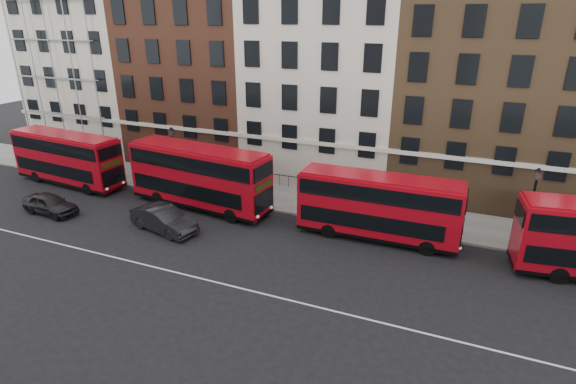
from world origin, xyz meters
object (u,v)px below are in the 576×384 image
at_px(bus_b, 199,175).
at_px(car_rear, 50,204).
at_px(bus_a, 67,157).
at_px(car_front, 164,219).
at_px(bus_c, 378,206).

bearing_deg(bus_b, car_rear, -144.96).
bearing_deg(bus_a, car_front, -13.64).
bearing_deg(car_front, bus_a, 84.15).
distance_m(car_rear, car_front, 9.53).
distance_m(bus_a, bus_b, 13.19).
bearing_deg(bus_c, car_front, -162.64).
height_order(car_rear, car_front, car_front).
relative_size(bus_c, car_rear, 2.33).
relative_size(bus_a, bus_b, 0.94).
xyz_separation_m(bus_c, car_front, (-13.53, -4.40, -1.49)).
xyz_separation_m(bus_a, car_rear, (3.61, -5.26, -1.64)).
relative_size(bus_c, car_front, 2.04).
height_order(bus_a, bus_b, bus_b).
relative_size(bus_b, car_rear, 2.59).
bearing_deg(car_rear, bus_c, -73.45).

